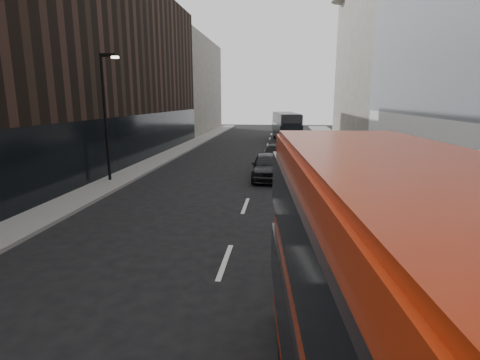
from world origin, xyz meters
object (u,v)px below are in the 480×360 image
(car_a, at_px, (268,166))
(car_c, at_px, (277,156))
(grey_bus, at_px, (286,126))
(car_b, at_px, (325,163))
(street_lamp, at_px, (106,109))

(car_a, xyz_separation_m, car_c, (0.46, 4.42, -0.03))
(grey_bus, relative_size, car_b, 2.64)
(street_lamp, distance_m, grey_bus, 25.77)
(grey_bus, height_order, car_a, grey_bus)
(car_a, distance_m, car_c, 4.44)
(car_c, bearing_deg, grey_bus, 92.02)
(car_a, height_order, car_b, car_a)
(street_lamp, relative_size, car_c, 1.33)
(street_lamp, distance_m, car_a, 9.78)
(grey_bus, distance_m, car_b, 19.39)
(street_lamp, xyz_separation_m, car_c, (9.41, 6.42, -3.42))
(street_lamp, height_order, car_b, street_lamp)
(car_b, xyz_separation_m, car_c, (-3.16, 2.06, 0.13))
(street_lamp, bearing_deg, car_b, 19.14)
(car_a, bearing_deg, street_lamp, -169.73)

